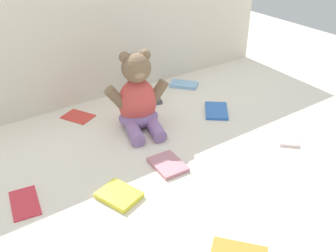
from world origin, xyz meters
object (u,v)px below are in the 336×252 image
Objects in this scene: teddy_bear at (138,100)px; book_case_6 at (25,202)px; book_case_5 at (119,195)px; book_case_0 at (168,165)px; book_case_4 at (287,137)px; book_case_8 at (78,116)px; book_case_1 at (184,85)px; book_case_2 at (216,111)px; book_case_3 at (148,99)px.

book_case_6 is (-0.48, -0.18, -0.10)m from teddy_bear.
book_case_0 is at bearing 172.25° from book_case_5.
teddy_bear is at bearing -150.11° from book_case_6.
book_case_4 is 0.79m from book_case_8.
book_case_5 is at bearing 37.70° from book_case_4.
book_case_1 is 0.88× the size of book_case_2.
book_case_1 is 0.78m from book_case_5.
book_case_8 is (-0.16, 0.19, -0.10)m from teddy_bear.
book_case_2 is at bearing -31.32° from book_case_4.
book_case_5 is 0.26m from book_case_6.
book_case_6 is at bearing -48.59° from book_case_5.
book_case_1 is at bearing -28.87° from book_case_8.
book_case_8 is at bearing -73.82° from book_case_0.
book_case_1 reaches higher than book_case_8.
book_case_8 is at bearing 146.23° from teddy_bear.
book_case_4 is at bearing 169.40° from book_case_0.
teddy_bear reaches higher than book_case_3.
book_case_1 is 0.22m from book_case_3.
book_case_4 is (0.44, -0.11, -0.00)m from book_case_0.
teddy_bear is 0.41m from book_case_1.
book_case_5 is (-0.39, -0.46, 0.00)m from book_case_3.
book_case_8 is at bearing -2.34° from book_case_4.
book_case_0 is 0.43m from book_case_6.
book_case_1 is at bearing -147.10° from book_case_6.
book_case_0 reaches higher than book_case_2.
teddy_bear is 2.12× the size of book_case_2.
book_case_3 is 0.72× the size of book_case_6.
teddy_bear is 0.27m from book_case_8.
book_case_1 is 1.05× the size of book_case_4.
book_case_2 is 0.60m from book_case_5.
book_case_0 is (-0.06, -0.27, -0.10)m from teddy_bear.
book_case_3 is 0.83× the size of book_case_8.
book_case_4 is at bearing -28.89° from teddy_bear.
book_case_0 is 0.88× the size of book_case_2.
book_case_2 is at bearing -177.65° from book_case_5.
book_case_2 and book_case_4 have the same top height.
book_case_8 is at bearing -119.63° from book_case_5.
teddy_bear is at bearing -98.73° from book_case_0.
book_case_6 is 1.15× the size of book_case_8.
teddy_bear is 2.40× the size of book_case_0.
book_case_0 reaches higher than book_case_4.
book_case_2 is 0.29m from book_case_3.
book_case_3 is 0.60m from book_case_5.
book_case_0 is at bearing -171.45° from book_case_1.
book_case_1 reaches higher than book_case_6.
book_case_1 reaches higher than book_case_4.
book_case_5 reaches higher than book_case_1.
book_case_1 is 0.56m from book_case_4.
book_case_1 is 1.26× the size of book_case_3.
book_case_8 is (-0.55, 0.57, -0.00)m from book_case_4.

